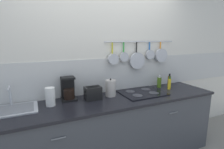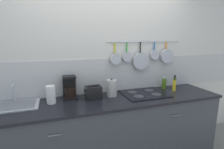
# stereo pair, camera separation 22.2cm
# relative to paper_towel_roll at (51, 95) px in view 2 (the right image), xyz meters

# --- Properties ---
(wall_back) EXTENTS (7.20, 0.15, 2.60)m
(wall_back) POSITION_rel_paper_towel_roll_xyz_m (0.77, 0.27, 0.25)
(wall_back) COLOR silver
(wall_back) RESTS_ON ground_plane
(cabinet_base) EXTENTS (2.98, 0.65, 0.88)m
(cabinet_base) POSITION_rel_paper_towel_roll_xyz_m (0.77, -0.11, -0.58)
(cabinet_base) COLOR #3F4247
(cabinet_base) RESTS_ON ground_plane
(countertop) EXTENTS (3.02, 0.67, 0.03)m
(countertop) POSITION_rel_paper_towel_roll_xyz_m (0.77, -0.11, -0.13)
(countertop) COLOR black
(countertop) RESTS_ON cabinet_base
(sink_basin) EXTENTS (0.56, 0.38, 0.25)m
(sink_basin) POSITION_rel_paper_towel_roll_xyz_m (-0.43, 0.03, -0.09)
(sink_basin) COLOR #B7BABF
(sink_basin) RESTS_ON countertop
(paper_towel_roll) EXTENTS (0.11, 0.11, 0.22)m
(paper_towel_roll) POSITION_rel_paper_towel_roll_xyz_m (0.00, 0.00, 0.00)
(paper_towel_roll) COLOR white
(paper_towel_roll) RESTS_ON countertop
(coffee_maker) EXTENTS (0.19, 0.19, 0.30)m
(coffee_maker) POSITION_rel_paper_towel_roll_xyz_m (0.24, 0.14, 0.01)
(coffee_maker) COLOR black
(coffee_maker) RESTS_ON countertop
(toaster) EXTENTS (0.23, 0.14, 0.18)m
(toaster) POSITION_rel_paper_towel_roll_xyz_m (0.53, -0.00, -0.02)
(toaster) COLOR black
(toaster) RESTS_ON countertop
(kettle) EXTENTS (0.14, 0.14, 0.25)m
(kettle) POSITION_rel_paper_towel_roll_xyz_m (0.79, 0.03, 0.00)
(kettle) COLOR beige
(kettle) RESTS_ON countertop
(cooktop) EXTENTS (0.62, 0.51, 0.01)m
(cooktop) POSITION_rel_paper_towel_roll_xyz_m (1.26, -0.04, -0.10)
(cooktop) COLOR black
(cooktop) RESTS_ON countertop
(bottle_hot_sauce) EXTENTS (0.07, 0.07, 0.20)m
(bottle_hot_sauce) POSITION_rel_paper_towel_roll_xyz_m (1.70, 0.11, -0.02)
(bottle_hot_sauce) COLOR #4C721E
(bottle_hot_sauce) RESTS_ON countertop
(bottle_vinegar) EXTENTS (0.05, 0.05, 0.20)m
(bottle_vinegar) POSITION_rel_paper_towel_roll_xyz_m (1.76, -0.05, -0.02)
(bottle_vinegar) COLOR yellow
(bottle_vinegar) RESTS_ON countertop
(bottle_olive_oil) EXTENTS (0.05, 0.05, 0.23)m
(bottle_olive_oil) POSITION_rel_paper_towel_roll_xyz_m (1.83, 0.02, -0.01)
(bottle_olive_oil) COLOR #8C5919
(bottle_olive_oil) RESTS_ON countertop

